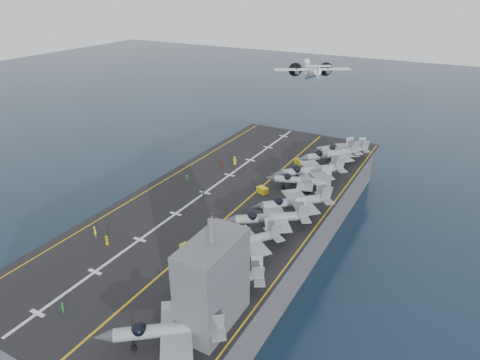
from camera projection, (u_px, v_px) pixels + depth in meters
The scene contains 29 objects.
ground at pixel (231, 243), 89.40m from camera, with size 500.00×500.00×0.00m, color #142135.
hull at pixel (231, 223), 87.28m from camera, with size 36.00×90.00×10.00m, color #56595E.
flight_deck at pixel (230, 200), 85.07m from camera, with size 38.00×92.00×0.40m, color black.
foul_line at pixel (244, 203), 83.66m from camera, with size 0.35×90.00×0.02m, color gold.
landing_centerline at pixel (205, 193), 87.61m from camera, with size 0.50×90.00×0.02m, color silver.
deck_edge_port at pixel (162, 182), 92.42m from camera, with size 0.25×90.00×0.02m, color gold.
deck_edge_stbd at pixel (319, 222), 76.88m from camera, with size 0.25×90.00×0.02m, color gold.
island_superstructure at pixel (213, 273), 51.46m from camera, with size 5.00×10.00×15.00m, color #56595E, non-canonical shape.
fighter_jet_0 at pixel (169, 329), 49.90m from camera, with size 18.16×17.21×5.26m, color #9EA6AF, non-canonical shape.
fighter_jet_1 at pixel (223, 276), 59.25m from camera, with size 16.04×14.52×4.64m, color #96A0A7, non-canonical shape.
fighter_jet_2 at pixel (245, 241), 67.12m from camera, with size 15.60×16.58×4.80m, color #8D959B, non-canonical shape.
fighter_jet_3 at pixel (271, 217), 73.55m from camera, with size 17.94×16.83×5.19m, color gray, non-canonical shape.
fighter_jet_4 at pixel (296, 201), 78.65m from camera, with size 18.20×18.13×5.35m, color #9DA6AE, non-canonical shape.
fighter_jet_5 at pixel (302, 180), 87.61m from camera, with size 15.52×12.45×4.70m, color gray, non-canonical shape.
fighter_jet_6 at pixel (312, 169), 91.38m from camera, with size 19.20×18.99×5.63m, color #9AA1A9, non-canonical shape.
fighter_jet_7 at pixel (332, 153), 100.00m from camera, with size 18.37×19.03×5.53m, color #989FA8, non-canonical shape.
fighter_jet_8 at pixel (344, 149), 103.73m from camera, with size 16.14×15.04×4.66m, color #9AA0AA, non-canonical shape.
tow_cart_a at pixel (186, 249), 68.30m from camera, with size 2.35×1.94×1.21m, color gold, non-canonical shape.
tow_cart_b at pixel (262, 190), 87.23m from camera, with size 2.51×2.09×1.29m, color yellow, non-canonical shape.
tow_cart_c at pixel (300, 162), 100.80m from camera, with size 2.45×1.95×1.29m, color gold, non-canonical shape.
crew_0 at pixel (107, 240), 70.03m from camera, with size 1.17×1.23×1.71m, color #D7AC07.
crew_1 at pixel (95, 232), 72.18m from camera, with size 1.40×1.16×1.99m, color yellow.
crew_2 at pixel (203, 191), 86.16m from camera, with size 0.71×1.06×1.75m, color #1A862D.
crew_3 at pixel (187, 179), 91.78m from camera, with size 1.18×0.99×1.67m, color green.
crew_4 at pixel (222, 164), 98.96m from camera, with size 1.22×1.14×1.69m, color #A53224.
crew_5 at pixel (235, 161), 100.47m from camera, with size 1.44×1.22×2.04m, color yellow.
crew_6 at pixel (63, 308), 55.60m from camera, with size 1.16×0.97×1.65m, color #268C33.
crew_7 at pixel (211, 218), 76.60m from camera, with size 0.99×1.23×1.78m, color silver.
transport_plane at pixel (312, 74), 130.06m from camera, with size 28.12×25.83×5.50m, color silver, non-canonical shape.
Camera 1 is at (38.13, -65.00, 49.93)m, focal length 32.00 mm.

